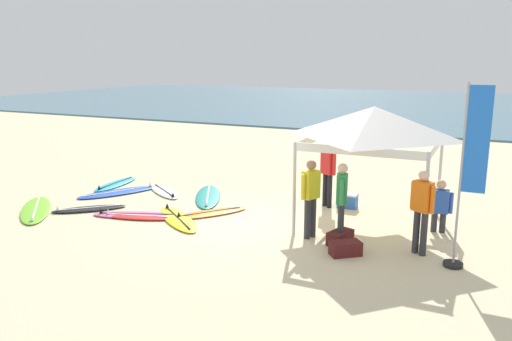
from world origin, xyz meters
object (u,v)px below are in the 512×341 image
at_px(canopy_tent, 374,123).
at_px(surfboard_cyan, 116,184).
at_px(gear_bag_by_pole, 340,237).
at_px(surfboard_teal, 208,196).
at_px(surfboard_pink, 136,215).
at_px(person_green, 342,198).
at_px(surfboard_orange, 209,213).
at_px(banner_flag, 467,185).
at_px(surfboard_blue, 119,192).
at_px(surfboard_lime, 36,210).
at_px(surfboard_white, 164,191).
at_px(cooler_box, 348,200).
at_px(person_blue, 440,204).
at_px(surfboard_black, 89,209).
at_px(surfboard_red, 137,216).
at_px(person_yellow, 311,193).
at_px(person_red, 328,170).
at_px(gear_bag_near_tent, 345,248).
at_px(person_orange, 422,206).
at_px(surfboard_yellow, 178,219).

bearing_deg(canopy_tent, surfboard_cyan, 176.68).
bearing_deg(gear_bag_by_pole, surfboard_teal, 155.68).
relative_size(surfboard_pink, person_green, 1.31).
height_order(surfboard_orange, banner_flag, banner_flag).
distance_m(surfboard_blue, surfboard_orange, 3.45).
bearing_deg(surfboard_orange, person_green, -9.44).
distance_m(surfboard_lime, surfboard_orange, 4.46).
xyz_separation_m(surfboard_white, cooler_box, (5.20, 0.77, 0.16)).
xyz_separation_m(canopy_tent, person_blue, (1.51, 0.11, -1.73)).
bearing_deg(surfboard_black, surfboard_white, 71.99).
relative_size(surfboard_white, gear_bag_by_pole, 3.01).
relative_size(surfboard_orange, person_green, 1.11).
bearing_deg(surfboard_red, surfboard_lime, -166.94).
relative_size(surfboard_pink, surfboard_cyan, 1.13).
distance_m(surfboard_orange, surfboard_red, 1.76).
xyz_separation_m(surfboard_cyan, person_yellow, (6.92, -1.89, 0.95)).
relative_size(person_yellow, gear_bag_by_pole, 2.85).
xyz_separation_m(surfboard_black, person_yellow, (5.79, 0.48, 0.95)).
distance_m(person_yellow, person_blue, 2.94).
bearing_deg(canopy_tent, person_red, 143.66).
bearing_deg(surfboard_teal, person_red, 9.73).
relative_size(surfboard_cyan, person_red, 1.16).
bearing_deg(surfboard_red, banner_flag, 0.78).
height_order(person_blue, gear_bag_near_tent, person_blue).
xyz_separation_m(surfboard_black, surfboard_white, (0.74, 2.26, -0.00)).
distance_m(surfboard_orange, person_green, 3.67).
distance_m(surfboard_blue, cooler_box, 6.49).
relative_size(person_red, person_green, 1.00).
height_order(canopy_tent, surfboard_black, canopy_tent).
distance_m(surfboard_cyan, cooler_box, 7.09).
height_order(surfboard_cyan, gear_bag_by_pole, gear_bag_by_pole).
distance_m(surfboard_orange, person_orange, 5.19).
height_order(surfboard_teal, gear_bag_near_tent, gear_bag_near_tent).
height_order(surfboard_blue, banner_flag, banner_flag).
xyz_separation_m(surfboard_pink, surfboard_orange, (1.55, 0.89, 0.00)).
bearing_deg(person_red, surfboard_teal, -170.27).
xyz_separation_m(person_red, person_green, (1.06, -2.47, 0.00)).
height_order(surfboard_lime, surfboard_cyan, same).
relative_size(surfboard_lime, person_orange, 1.37).
height_order(surfboard_black, person_yellow, person_yellow).
bearing_deg(surfboard_red, person_orange, 4.19).
bearing_deg(surfboard_white, surfboard_orange, -29.36).
bearing_deg(surfboard_lime, surfboard_teal, 41.51).
bearing_deg(surfboard_lime, cooler_box, 27.17).
bearing_deg(surfboard_pink, surfboard_teal, 71.87).
bearing_deg(gear_bag_near_tent, surfboard_teal, 151.28).
relative_size(surfboard_orange, cooler_box, 3.79).
bearing_deg(person_green, person_blue, 42.08).
bearing_deg(surfboard_yellow, surfboard_lime, -166.54).
bearing_deg(gear_bag_near_tent, person_green, 114.66).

